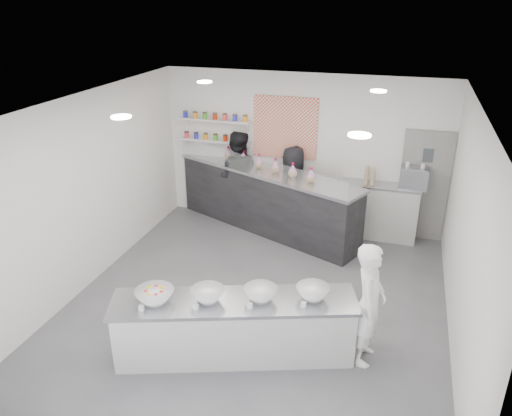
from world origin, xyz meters
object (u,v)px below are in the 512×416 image
(staff_right, at_px, (292,188))
(staff_left, at_px, (237,177))
(back_bar, at_px, (267,200))
(prep_counter, at_px, (235,328))
(espresso_ledge, at_px, (379,211))
(espresso_machine, at_px, (414,178))
(woman_prep, at_px, (369,304))

(staff_right, bearing_deg, staff_left, 11.53)
(back_bar, bearing_deg, staff_right, 52.45)
(prep_counter, xyz_separation_m, staff_left, (-1.32, 3.98, 0.52))
(espresso_ledge, height_order, espresso_machine, espresso_machine)
(espresso_ledge, height_order, staff_left, staff_left)
(espresso_machine, height_order, staff_right, staff_right)
(espresso_ledge, bearing_deg, woman_prep, -88.09)
(prep_counter, xyz_separation_m, espresso_machine, (2.03, 4.02, 0.84))
(back_bar, bearing_deg, prep_counter, -56.96)
(espresso_ledge, relative_size, staff_right, 0.86)
(staff_right, bearing_deg, back_bar, 40.63)
(back_bar, height_order, espresso_ledge, back_bar)
(prep_counter, relative_size, staff_right, 1.84)
(espresso_ledge, distance_m, staff_right, 1.70)
(espresso_machine, distance_m, staff_right, 2.26)
(prep_counter, height_order, staff_right, staff_right)
(espresso_ledge, height_order, staff_right, staff_right)
(woman_prep, bearing_deg, staff_left, 41.17)
(espresso_ledge, distance_m, staff_left, 2.83)
(espresso_ledge, bearing_deg, prep_counter, -110.25)
(espresso_ledge, bearing_deg, back_bar, -172.18)
(back_bar, relative_size, espresso_ledge, 2.76)
(woman_prep, bearing_deg, espresso_machine, -5.10)
(espresso_ledge, xyz_separation_m, staff_right, (-1.67, -0.04, 0.30))
(espresso_machine, bearing_deg, prep_counter, -116.83)
(back_bar, distance_m, staff_left, 0.80)
(staff_left, bearing_deg, prep_counter, 99.24)
(espresso_machine, relative_size, woman_prep, 0.30)
(prep_counter, relative_size, espresso_ledge, 2.13)
(staff_right, bearing_deg, espresso_ledge, -167.07)
(espresso_machine, bearing_deg, back_bar, -173.78)
(espresso_machine, bearing_deg, espresso_ledge, 180.00)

